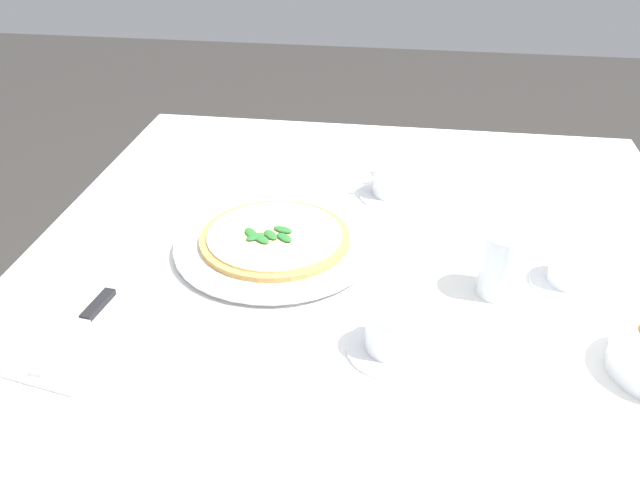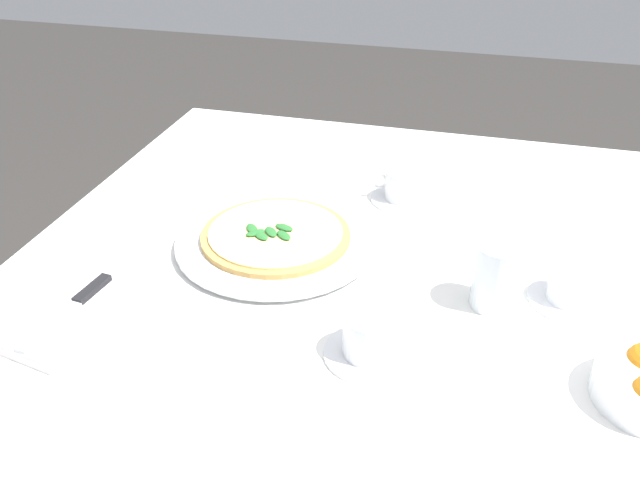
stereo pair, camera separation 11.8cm
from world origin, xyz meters
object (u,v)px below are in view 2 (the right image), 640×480
Objects in this scene: pizza at (276,234)px; dinner_knife at (71,308)px; coffee_cup_back_corner at (370,337)px; coffee_cup_center_back at (403,187)px; coffee_cup_right_edge at (573,287)px; pizza_plate at (276,241)px; water_glass_near_left at (496,280)px; napkin_folded at (74,314)px.

dinner_knife is (0.28, -0.23, -0.00)m from pizza.
pizza is 0.33m from coffee_cup_back_corner.
coffee_cup_center_back is at bearing 140.79° from pizza.
coffee_cup_right_edge is (0.27, 0.31, -0.00)m from coffee_cup_center_back.
dinner_knife is (0.04, -0.45, -0.01)m from coffee_cup_back_corner.
pizza_plate is at bearing -138.00° from coffee_cup_back_corner.
pizza is 0.50m from coffee_cup_right_edge.
water_glass_near_left reaches higher than coffee_cup_right_edge.
pizza is 0.36m from napkin_folded.
pizza_plate is at bearing 151.25° from napkin_folded.
coffee_cup_center_back reaches higher than coffee_cup_right_edge.
pizza is 2.45× the size of water_glass_near_left.
coffee_cup_back_corner is 1.22× the size of water_glass_near_left.
coffee_cup_back_corner is (0.24, 0.22, 0.02)m from pizza_plate.
coffee_cup_right_edge reaches higher than napkin_folded.
coffee_cup_back_corner is 0.45m from napkin_folded.
coffee_cup_center_back is (-0.23, 0.19, 0.00)m from pizza.
coffee_cup_right_edge is at bearing 126.15° from coffee_cup_back_corner.
pizza_plate is 0.36m from napkin_folded.
dinner_knife reaches higher than napkin_folded.
coffee_cup_center_back is 0.67m from napkin_folded.
pizza is at bearing -94.08° from coffee_cup_right_edge.
pizza_plate is 1.82× the size of dinner_knife.
dinner_knife is (0.21, -0.61, -0.02)m from water_glass_near_left.
coffee_cup_right_edge is (-0.21, 0.28, -0.01)m from coffee_cup_back_corner.
pizza_plate is 0.39m from water_glass_near_left.
pizza is at bearing -39.21° from coffee_cup_center_back.
water_glass_near_left is (0.31, 0.19, 0.02)m from coffee_cup_center_back.
napkin_folded is at bearing -71.58° from coffee_cup_right_edge.
water_glass_near_left is at bearing -71.51° from coffee_cup_right_edge.
coffee_cup_right_edge is 0.54× the size of napkin_folded.
coffee_cup_back_corner is at bearing 101.95° from dinner_knife.
pizza is (0.00, -0.00, 0.01)m from pizza_plate.
water_glass_near_left reaches higher than dinner_knife.
pizza is 2.05× the size of coffee_cup_right_edge.
napkin_folded is (0.24, -0.73, -0.02)m from coffee_cup_right_edge.
coffee_cup_center_back reaches higher than napkin_folded.
water_glass_near_left is 0.65m from dinner_knife.
coffee_cup_back_corner reaches higher than pizza.
coffee_cup_center_back reaches higher than dinner_knife.
coffee_cup_back_corner reaches higher than pizza_plate.
coffee_cup_right_edge is 1.20× the size of water_glass_near_left.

